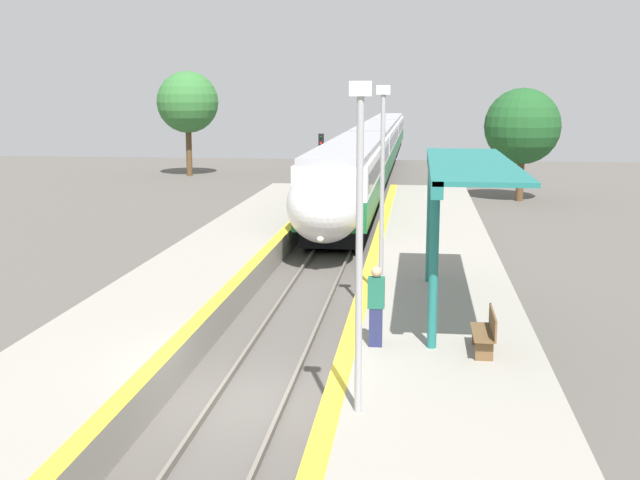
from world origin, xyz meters
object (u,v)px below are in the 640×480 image
Objects in this scene: platform_bench at (487,331)px; lamppost_near at (359,229)px; railway_signal at (321,162)px; lamppost_mid at (382,178)px; train at (375,147)px; person_waiting at (376,305)px.

lamppost_near reaches higher than platform_bench.
lamppost_mid is at bearing -78.97° from railway_signal.
lamppost_mid is (-2.44, 4.62, 2.71)m from platform_bench.
lamppost_near is 8.09m from lamppost_mid.
lamppost_near is at bearing -125.14° from platform_bench.
train is at bearing 83.61° from railway_signal.
person_waiting reaches higher than platform_bench.
person_waiting is (2.48, -44.23, -0.41)m from train.
person_waiting is (-2.33, 0.16, 0.45)m from platform_bench.
railway_signal is (-4.44, 26.69, 0.71)m from person_waiting.
person_waiting is at bearing 88.34° from lamppost_near.
platform_bench is at bearing 54.86° from lamppost_near.
train is 47.94m from lamppost_near.
person_waiting is 0.31× the size of lamppost_mid.
person_waiting is at bearing -80.56° from railway_signal.
railway_signal is at bearing 99.44° from person_waiting.
platform_bench is 0.36× the size of railway_signal.
train is 47.56× the size of platform_bench.
platform_bench is 5.03m from lamppost_near.
lamppost_mid is (4.33, -22.23, 1.55)m from railway_signal.
platform_bench is at bearing -62.18° from lamppost_mid.
person_waiting is at bearing -86.80° from train.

